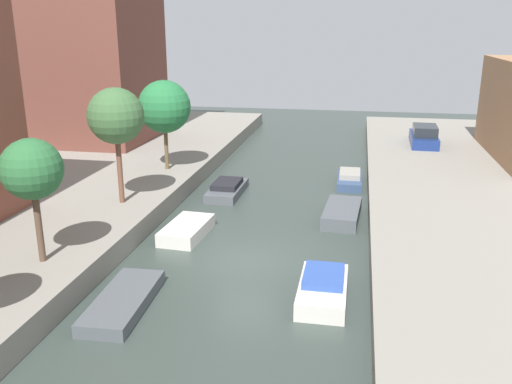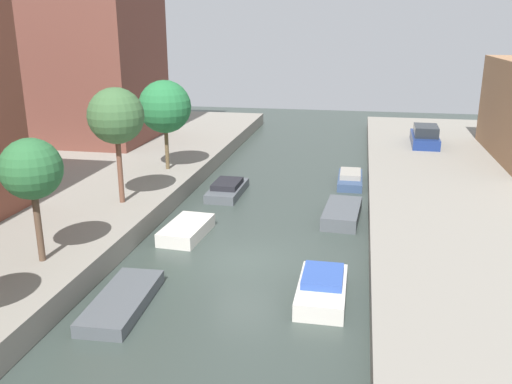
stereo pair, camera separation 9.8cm
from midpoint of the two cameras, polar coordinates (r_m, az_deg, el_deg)
The scene contains 12 objects.
ground_plane at distance 22.62m, azimuth -0.98°, elevation -7.20°, with size 84.00×84.00×0.00m, color #333D38.
apartment_tower_far at distance 43.00m, azimuth -18.20°, elevation 18.52°, with size 10.00×8.88×19.90m, color brown.
street_tree_2 at distance 20.61m, azimuth -22.34°, elevation 2.17°, with size 2.18×2.18×4.58m.
street_tree_3 at distance 26.47m, azimuth -14.35°, elevation 7.68°, with size 2.64×2.64×5.57m.
street_tree_4 at distance 32.49m, azimuth -9.44°, elevation 8.79°, with size 3.07×3.07×5.28m.
parked_car at distance 41.20m, azimuth 17.34°, elevation 5.55°, with size 1.99×4.70×1.43m.
moored_boat_left_2 at distance 19.60m, azimuth -13.68°, elevation -11.04°, with size 1.84×4.32×0.46m.
moored_boat_left_3 at distance 25.22m, azimuth -7.17°, elevation -3.95°, with size 1.86×3.39×0.61m.
moored_boat_left_4 at distance 31.12m, azimuth -2.92°, elevation 0.33°, with size 1.71×4.01×0.79m.
moored_boat_right_2 at distance 19.67m, azimuth 7.08°, elevation -10.00°, with size 1.66×3.47×0.91m.
moored_boat_right_3 at distance 27.46m, azimuth 9.11°, elevation -2.20°, with size 1.92×4.00×0.66m.
moored_boat_right_4 at distance 33.65m, azimuth 9.91°, elevation 1.38°, with size 1.48×3.84×0.78m.
Camera 2 is at (4.33, -20.15, 9.33)m, focal length 38.20 mm.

